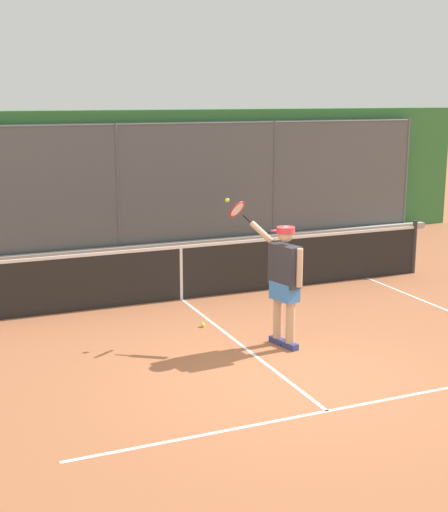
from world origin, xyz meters
name	(u,v)px	position (x,y,z in m)	size (l,w,h in m)	color
ground_plane	(283,377)	(0.00, 0.00, 0.00)	(60.00, 60.00, 0.00)	#A8603D
court_line_markings	(341,422)	(0.00, 1.39, 0.00)	(7.75, 9.02, 0.01)	white
fence_backdrop	(111,180)	(0.00, -8.71, 1.57)	(18.67, 1.37, 3.17)	#565B60
tennis_net	(181,272)	(0.00, -3.85, 0.49)	(9.96, 0.09, 1.07)	#2D2D2D
tennis_player	(284,276)	(-0.53, -1.04, 1.02)	(0.70, 1.34, 2.02)	navy
tennis_ball_mid_court	(203,325)	(0.21, -2.27, 0.03)	(0.07, 0.07, 0.07)	#D6E042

